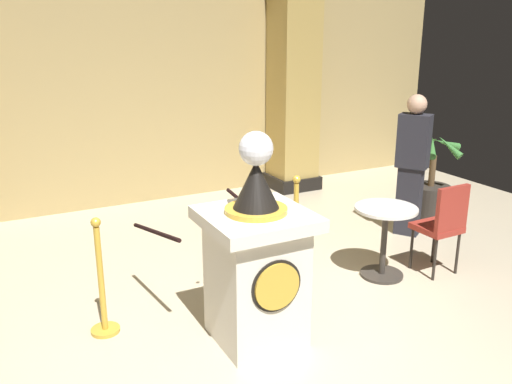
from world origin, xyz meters
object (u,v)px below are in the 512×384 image
bystander_guest (412,162)px  cafe_chair_red (443,221)px  stanchion_near (295,242)px  stanchion_far (102,294)px  pedestal_clock (256,262)px  potted_palm_right (430,196)px  cafe_table (385,232)px

bystander_guest → cafe_chair_red: size_ratio=1.77×
stanchion_near → stanchion_far: bearing=-175.0°
pedestal_clock → potted_palm_right: pedestal_clock is taller
pedestal_clock → cafe_table: (1.67, 0.44, -0.20)m
pedestal_clock → stanchion_near: pedestal_clock is taller
potted_palm_right → bystander_guest: 0.81m
cafe_table → cafe_chair_red: bearing=-22.2°
potted_palm_right → bystander_guest: bystander_guest is taller
stanchion_far → cafe_table: size_ratio=1.37×
pedestal_clock → stanchion_far: bearing=148.6°
pedestal_clock → cafe_chair_red: (2.22, 0.21, -0.10)m
stanchion_near → bystander_guest: bearing=12.4°
stanchion_far → bystander_guest: 3.88m
pedestal_clock → bystander_guest: (2.72, 1.24, 0.24)m
stanchion_near → cafe_chair_red: bearing=-24.4°
stanchion_near → potted_palm_right: size_ratio=0.91×
stanchion_far → bystander_guest: (3.80, 0.58, 0.55)m
cafe_table → potted_palm_right: bearing=32.0°
pedestal_clock → stanchion_far: size_ratio=1.69×
bystander_guest → pedestal_clock: bearing=-155.6°
stanchion_far → potted_palm_right: (4.35, 0.78, -0.00)m
pedestal_clock → cafe_table: pedestal_clock is taller
pedestal_clock → stanchion_near: bearing=43.6°
potted_palm_right → pedestal_clock: bearing=-156.2°
pedestal_clock → cafe_table: size_ratio=2.32×
potted_palm_right → bystander_guest: size_ratio=0.70×
stanchion_near → cafe_chair_red: stanchion_near is taller
stanchion_near → bystander_guest: (1.85, 0.41, 0.53)m
pedestal_clock → potted_palm_right: bearing=23.8°
stanchion_near → cafe_chair_red: 1.50m
cafe_chair_red → stanchion_far: bearing=172.3°
stanchion_near → potted_palm_right: 2.48m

